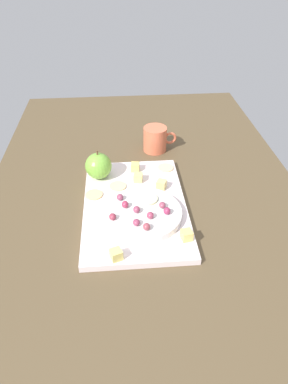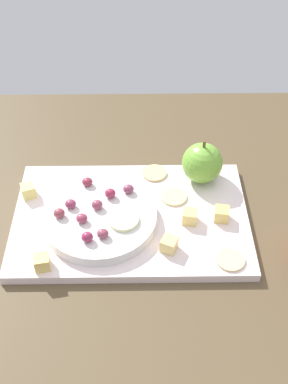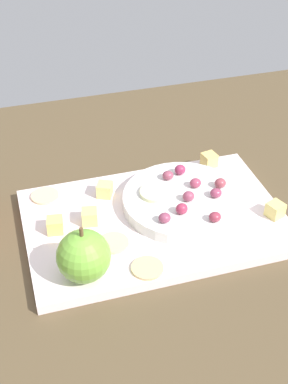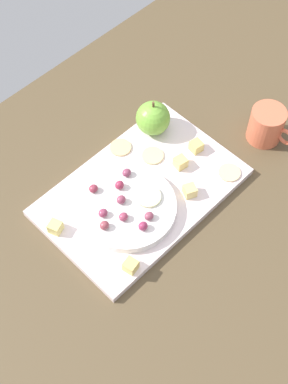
# 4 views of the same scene
# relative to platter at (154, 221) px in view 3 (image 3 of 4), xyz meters

# --- Properties ---
(table) EXTENTS (1.42, 0.84, 0.05)m
(table) POSITION_rel_platter_xyz_m (-0.03, 0.03, -0.03)
(table) COLOR brown
(table) RESTS_ON ground
(platter) EXTENTS (0.39, 0.25, 0.02)m
(platter) POSITION_rel_platter_xyz_m (0.00, 0.00, 0.00)
(platter) COLOR silver
(platter) RESTS_ON table
(serving_dish) EXTENTS (0.19, 0.19, 0.02)m
(serving_dish) POSITION_rel_platter_xyz_m (0.05, 0.01, 0.02)
(serving_dish) COLOR silver
(serving_dish) RESTS_ON platter
(apple_whole) EXTENTS (0.07, 0.07, 0.07)m
(apple_whole) POSITION_rel_platter_xyz_m (-0.12, -0.09, 0.04)
(apple_whole) COLOR #6FAD38
(apple_whole) RESTS_ON platter
(apple_stem) EXTENTS (0.01, 0.01, 0.01)m
(apple_stem) POSITION_rel_platter_xyz_m (-0.12, -0.09, 0.09)
(apple_stem) COLOR brown
(apple_stem) RESTS_ON apple_whole
(cheese_cube_0) EXTENTS (0.03, 0.03, 0.02)m
(cheese_cube_0) POSITION_rel_platter_xyz_m (-0.10, 0.02, 0.02)
(cheese_cube_0) COLOR #EDCE70
(cheese_cube_0) RESTS_ON platter
(cheese_cube_1) EXTENTS (0.03, 0.03, 0.02)m
(cheese_cube_1) POSITION_rel_platter_xyz_m (-0.06, 0.07, 0.02)
(cheese_cube_1) COLOR #E8CD76
(cheese_cube_1) RESTS_ON platter
(cheese_cube_2) EXTENTS (0.03, 0.03, 0.02)m
(cheese_cube_2) POSITION_rel_platter_xyz_m (0.18, -0.05, 0.02)
(cheese_cube_2) COLOR #E2D16F
(cheese_cube_2) RESTS_ON platter
(cheese_cube_3) EXTENTS (0.03, 0.03, 0.02)m
(cheese_cube_3) POSITION_rel_platter_xyz_m (-0.15, 0.01, 0.02)
(cheese_cube_3) COLOR #E7CA67
(cheese_cube_3) RESTS_ON platter
(cheese_cube_4) EXTENTS (0.03, 0.03, 0.02)m
(cheese_cube_4) POSITION_rel_platter_xyz_m (0.13, 0.11, 0.02)
(cheese_cube_4) COLOR #E4C569
(cheese_cube_4) RESTS_ON platter
(cracker_0) EXTENTS (0.04, 0.04, 0.00)m
(cracker_0) POSITION_rel_platter_xyz_m (-0.15, 0.10, 0.01)
(cracker_0) COLOR beige
(cracker_0) RESTS_ON platter
(cracker_1) EXTENTS (0.04, 0.04, 0.00)m
(cracker_1) POSITION_rel_platter_xyz_m (-0.04, -0.10, 0.01)
(cracker_1) COLOR #D7B57F
(cracker_1) RESTS_ON platter
(cracker_2) EXTENTS (0.04, 0.04, 0.00)m
(cracker_2) POSITION_rel_platter_xyz_m (-0.07, -0.04, 0.01)
(cracker_2) COLOR beige
(cracker_2) RESTS_ON platter
(grape_0) EXTENTS (0.02, 0.02, 0.01)m
(grape_0) POSITION_rel_platter_xyz_m (0.04, 0.06, 0.03)
(grape_0) COLOR #8A3D52
(grape_0) RESTS_ON serving_dish
(grape_1) EXTENTS (0.02, 0.02, 0.02)m
(grape_1) POSITION_rel_platter_xyz_m (0.11, 0.02, 0.03)
(grape_1) COLOR #8D3B47
(grape_1) RESTS_ON serving_dish
(grape_2) EXTENTS (0.02, 0.02, 0.02)m
(grape_2) POSITION_rel_platter_xyz_m (0.05, 0.00, 0.03)
(grape_2) COLOR #8A3B53
(grape_2) RESTS_ON serving_dish
(grape_3) EXTENTS (0.02, 0.02, 0.01)m
(grape_3) POSITION_rel_platter_xyz_m (0.00, -0.04, 0.03)
(grape_3) COLOR #843953
(grape_3) RESTS_ON serving_dish
(grape_4) EXTENTS (0.02, 0.02, 0.02)m
(grape_4) POSITION_rel_platter_xyz_m (0.07, 0.07, 0.04)
(grape_4) COLOR #8E2A4D
(grape_4) RESTS_ON serving_dish
(grape_5) EXTENTS (0.02, 0.02, 0.02)m
(grape_5) POSITION_rel_platter_xyz_m (0.08, 0.03, 0.03)
(grape_5) COLOR #953851
(grape_5) RESTS_ON serving_dish
(grape_6) EXTENTS (0.02, 0.02, 0.01)m
(grape_6) POSITION_rel_platter_xyz_m (0.10, -0.00, 0.03)
(grape_6) COLOR #8B3550
(grape_6) RESTS_ON serving_dish
(grape_7) EXTENTS (0.02, 0.02, 0.02)m
(grape_7) POSITION_rel_platter_xyz_m (0.03, -0.02, 0.04)
(grape_7) COLOR #972A45
(grape_7) RESTS_ON serving_dish
(grape_8) EXTENTS (0.02, 0.02, 0.01)m
(grape_8) POSITION_rel_platter_xyz_m (0.07, -0.05, 0.03)
(grape_8) COLOR maroon
(grape_8) RESTS_ON serving_dish
(apple_slice_0) EXTENTS (0.05, 0.05, 0.01)m
(apple_slice_0) POSITION_rel_platter_xyz_m (0.01, 0.03, 0.03)
(apple_slice_0) COLOR beige
(apple_slice_0) RESTS_ON serving_dish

